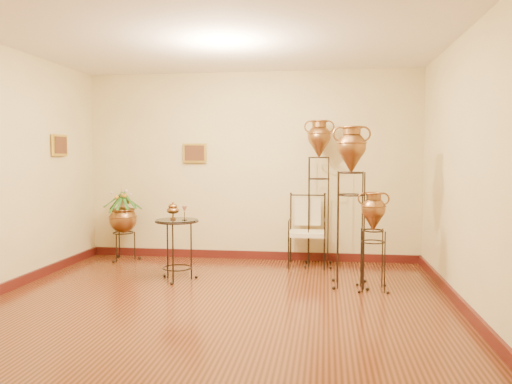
# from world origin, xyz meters

# --- Properties ---
(ground) EXTENTS (5.00, 5.00, 0.00)m
(ground) POSITION_xyz_m (0.00, 0.00, 0.00)
(ground) COLOR brown
(ground) RESTS_ON ground
(room_shell) EXTENTS (5.02, 5.02, 2.81)m
(room_shell) POSITION_xyz_m (-0.01, 0.01, 1.73)
(room_shell) COLOR beige
(room_shell) RESTS_ON ground
(amphora_tall) EXTENTS (0.41, 0.41, 2.07)m
(amphora_tall) POSITION_xyz_m (1.02, 2.15, 1.06)
(amphora_tall) COLOR black
(amphora_tall) RESTS_ON ground
(amphora_mid) EXTENTS (0.45, 0.45, 1.93)m
(amphora_mid) POSITION_xyz_m (1.41, 1.07, 0.97)
(amphora_mid) COLOR black
(amphora_mid) RESTS_ON ground
(amphora_short) EXTENTS (0.42, 0.42, 1.16)m
(amphora_short) POSITION_xyz_m (1.66, 0.93, 0.58)
(amphora_short) COLOR black
(amphora_short) RESTS_ON ground
(planter_urn) EXTENTS (0.75, 0.75, 1.19)m
(planter_urn) POSITION_xyz_m (-1.87, 2.15, 0.67)
(planter_urn) COLOR black
(planter_urn) RESTS_ON ground
(armchair) EXTENTS (0.57, 0.53, 1.01)m
(armchair) POSITION_xyz_m (0.86, 2.11, 0.51)
(armchair) COLOR black
(armchair) RESTS_ON ground
(side_table) EXTENTS (0.65, 0.65, 0.96)m
(side_table) POSITION_xyz_m (-0.71, 1.06, 0.40)
(side_table) COLOR black
(side_table) RESTS_ON ground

